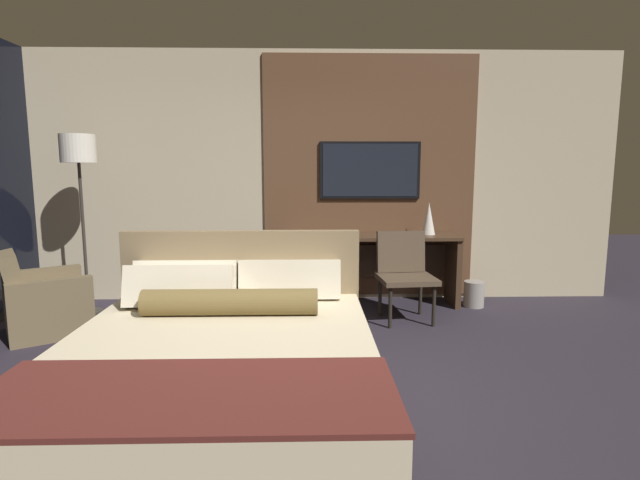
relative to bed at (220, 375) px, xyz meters
The scene contains 10 objects.
ground_plane 0.66m from the bed, 41.93° to the left, with size 16.00×16.00×0.00m, color #28232D.
wall_back_tv_panel 3.20m from the bed, 79.89° to the left, with size 7.20×0.09×2.80m.
bed is the anchor object (origin of this frame).
desk 2.96m from the bed, 65.87° to the left, with size 1.88×0.51×0.78m.
tv 3.34m from the bed, 67.40° to the left, with size 1.13×0.04×0.63m.
desk_chair 2.61m from the bed, 55.60° to the left, with size 0.58×0.58×0.88m.
armchair_by_window 2.62m from the bed, 137.16° to the left, with size 0.95×0.96×0.78m.
floor_lamp 3.21m from the bed, 126.91° to the left, with size 0.34×0.34×1.84m.
vase_tall 3.32m from the bed, 55.68° to the left, with size 0.15×0.15×0.35m.
waste_bin 3.45m from the bed, 47.58° to the left, with size 0.22×0.22×0.28m.
Camera 1 is at (0.08, -3.11, 1.51)m, focal length 28.00 mm.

